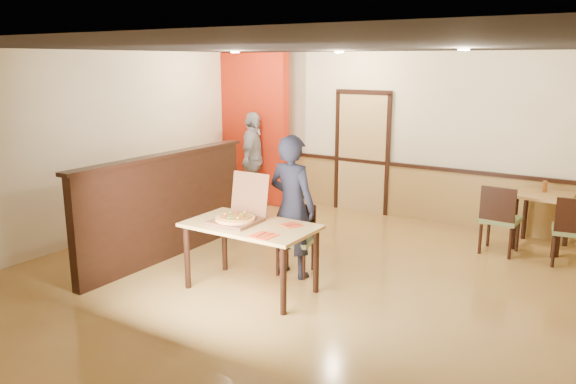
# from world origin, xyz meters

# --- Properties ---
(floor) EXTENTS (7.00, 7.00, 0.00)m
(floor) POSITION_xyz_m (0.00, 0.00, 0.00)
(floor) COLOR #B08644
(floor) RESTS_ON ground
(ceiling) EXTENTS (7.00, 7.00, 0.00)m
(ceiling) POSITION_xyz_m (0.00, 0.00, 2.80)
(ceiling) COLOR black
(ceiling) RESTS_ON wall_back
(wall_back) EXTENTS (7.00, 0.00, 7.00)m
(wall_back) POSITION_xyz_m (0.00, 3.50, 1.40)
(wall_back) COLOR #FFF2C7
(wall_back) RESTS_ON floor
(wall_left) EXTENTS (0.00, 7.00, 7.00)m
(wall_left) POSITION_xyz_m (-3.50, 0.00, 1.40)
(wall_left) COLOR #FFF2C7
(wall_left) RESTS_ON floor
(wainscot_back) EXTENTS (7.00, 0.04, 0.90)m
(wainscot_back) POSITION_xyz_m (0.00, 3.47, 0.45)
(wainscot_back) COLOR olive
(wainscot_back) RESTS_ON floor
(chair_rail_back) EXTENTS (7.00, 0.06, 0.06)m
(chair_rail_back) POSITION_xyz_m (0.00, 3.45, 0.92)
(chair_rail_back) COLOR black
(chair_rail_back) RESTS_ON wall_back
(back_door) EXTENTS (0.90, 0.06, 2.10)m
(back_door) POSITION_xyz_m (-0.80, 3.46, 1.05)
(back_door) COLOR tan
(back_door) RESTS_ON wall_back
(booth_partition) EXTENTS (0.20, 3.10, 1.44)m
(booth_partition) POSITION_xyz_m (-2.00, -0.20, 0.74)
(booth_partition) COLOR black
(booth_partition) RESTS_ON floor
(red_accent_panel) EXTENTS (1.60, 0.20, 2.78)m
(red_accent_panel) POSITION_xyz_m (-2.90, 3.00, 1.40)
(red_accent_panel) COLOR #A6200B
(red_accent_panel) RESTS_ON floor
(spot_a) EXTENTS (0.14, 0.14, 0.02)m
(spot_a) POSITION_xyz_m (-2.30, 1.80, 2.78)
(spot_a) COLOR beige
(spot_a) RESTS_ON ceiling
(spot_b) EXTENTS (0.14, 0.14, 0.02)m
(spot_b) POSITION_xyz_m (-0.80, 2.50, 2.78)
(spot_b) COLOR beige
(spot_b) RESTS_ON ceiling
(spot_c) EXTENTS (0.14, 0.14, 0.02)m
(spot_c) POSITION_xyz_m (1.40, 1.50, 2.78)
(spot_c) COLOR beige
(spot_c) RESTS_ON ceiling
(main_table) EXTENTS (1.52, 0.87, 0.81)m
(main_table) POSITION_xyz_m (-0.35, -0.50, 0.70)
(main_table) COLOR tan
(main_table) RESTS_ON floor
(diner_chair) EXTENTS (0.51, 0.51, 0.87)m
(diner_chair) POSITION_xyz_m (-0.22, 0.31, 0.47)
(diner_chair) COLOR #637645
(diner_chair) RESTS_ON floor
(side_chair_left) EXTENTS (0.51, 0.51, 0.99)m
(side_chair_left) POSITION_xyz_m (1.81, 2.38, 0.54)
(side_chair_left) COLOR #637645
(side_chair_left) RESTS_ON floor
(side_chair_right) EXTENTS (0.53, 0.53, 0.95)m
(side_chair_right) POSITION_xyz_m (2.72, 2.39, 0.52)
(side_chair_right) COLOR #637645
(side_chair_right) RESTS_ON floor
(side_table) EXTENTS (0.80, 0.80, 0.80)m
(side_table) POSITION_xyz_m (2.26, 3.01, 0.62)
(side_table) COLOR tan
(side_table) RESTS_ON floor
(diner) EXTENTS (0.68, 0.48, 1.79)m
(diner) POSITION_xyz_m (-0.20, 0.17, 0.89)
(diner) COLOR black
(diner) RESTS_ON floor
(passerby) EXTENTS (0.78, 1.11, 1.75)m
(passerby) POSITION_xyz_m (-2.64, 2.71, 0.87)
(passerby) COLOR #9C9BA4
(passerby) RESTS_ON floor
(pizza_box) EXTENTS (0.52, 0.61, 0.54)m
(pizza_box) POSITION_xyz_m (-0.53, -0.49, 0.88)
(pizza_box) COLOR brown
(pizza_box) RESTS_ON main_table
(pizza) EXTENTS (0.53, 0.53, 0.03)m
(pizza) POSITION_xyz_m (-0.53, -0.55, 0.86)
(pizza) COLOR #EFA657
(pizza) RESTS_ON pizza_box
(napkin_near) EXTENTS (0.26, 0.26, 0.01)m
(napkin_near) POSITION_xyz_m (0.03, -0.78, 0.81)
(napkin_near) COLOR red
(napkin_near) RESTS_ON main_table
(napkin_far) EXTENTS (0.27, 0.27, 0.01)m
(napkin_far) POSITION_xyz_m (0.07, -0.28, 0.81)
(napkin_far) COLOR red
(napkin_far) RESTS_ON main_table
(condiment) EXTENTS (0.06, 0.06, 0.16)m
(condiment) POSITION_xyz_m (2.25, 3.13, 0.88)
(condiment) COLOR brown
(condiment) RESTS_ON side_table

